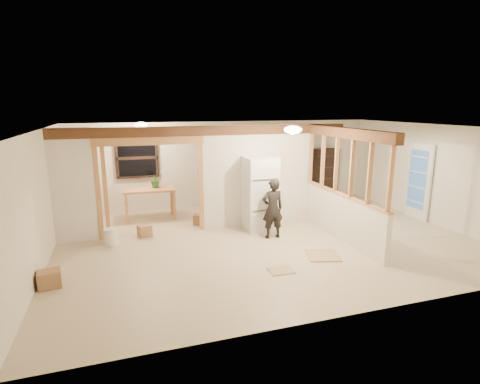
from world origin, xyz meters
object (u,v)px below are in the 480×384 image
object	(u,v)px
shop_vac	(91,211)
bookshelf	(326,174)
refrigerator	(260,194)
work_table	(150,204)
woman	(273,209)

from	to	relation	value
shop_vac	bookshelf	world-z (taller)	bookshelf
refrigerator	work_table	distance (m)	3.01
shop_vac	bookshelf	xyz separation A→B (m)	(7.05, 0.56, 0.47)
woman	bookshelf	distance (m)	4.23
bookshelf	refrigerator	bearing A→B (deg)	-143.97
shop_vac	refrigerator	bearing A→B (deg)	-23.33
shop_vac	woman	bearing A→B (deg)	-30.64
work_table	bookshelf	bearing A→B (deg)	8.94
shop_vac	bookshelf	size ratio (longest dim) A/B	0.42
woman	shop_vac	world-z (taller)	woman
work_table	shop_vac	world-z (taller)	work_table
work_table	bookshelf	xyz separation A→B (m)	(5.58, 0.61, 0.40)
woman	work_table	bearing A→B (deg)	-42.27
work_table	bookshelf	size ratio (longest dim) A/B	0.81
bookshelf	work_table	bearing A→B (deg)	-173.75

